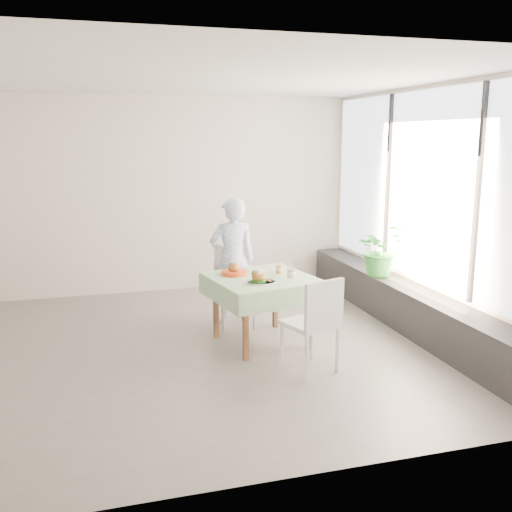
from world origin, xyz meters
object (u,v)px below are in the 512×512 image
object	(u,v)px
cafe_table	(262,302)
potted_plant	(380,250)
chair_near	(311,342)
main_dish	(260,279)
chair_far	(235,302)
juice_cup_orange	(279,268)
diner	(233,261)

from	to	relation	value
cafe_table	potted_plant	bearing A→B (deg)	19.73
chair_near	main_dish	bearing A→B (deg)	117.56
chair_far	juice_cup_orange	distance (m)	0.84
main_dish	chair_far	bearing A→B (deg)	92.45
diner	juice_cup_orange	size ratio (longest dim) A/B	6.36
potted_plant	diner	bearing A→B (deg)	175.01
diner	chair_near	bearing A→B (deg)	101.37
main_dish	chair_near	bearing A→B (deg)	-62.44
main_dish	juice_cup_orange	world-z (taller)	juice_cup_orange
diner	potted_plant	xyz separation A→B (m)	(1.86, -0.16, 0.06)
chair_near	diner	bearing A→B (deg)	102.39
juice_cup_orange	chair_near	bearing A→B (deg)	-90.38
chair_far	juice_cup_orange	size ratio (longest dim) A/B	3.82
chair_far	cafe_table	bearing A→B (deg)	-78.52
chair_near	diner	size ratio (longest dim) A/B	0.61
chair_near	cafe_table	bearing A→B (deg)	104.76
diner	juice_cup_orange	xyz separation A→B (m)	(0.37, -0.67, 0.03)
chair_near	diner	distance (m)	1.77
cafe_table	diner	distance (m)	0.85
cafe_table	main_dish	distance (m)	0.43
chair_far	juice_cup_orange	xyz separation A→B (m)	(0.37, -0.54, 0.51)
cafe_table	potted_plant	size ratio (longest dim) A/B	1.85
chair_near	juice_cup_orange	size ratio (longest dim) A/B	3.89
main_dish	potted_plant	xyz separation A→B (m)	(1.83, 0.87, 0.04)
cafe_table	juice_cup_orange	world-z (taller)	juice_cup_orange
diner	main_dish	xyz separation A→B (m)	(0.04, -1.03, 0.03)
cafe_table	main_dish	xyz separation A→B (m)	(-0.10, -0.25, 0.33)
main_dish	juice_cup_orange	xyz separation A→B (m)	(0.33, 0.37, 0.01)
juice_cup_orange	cafe_table	bearing A→B (deg)	-153.74
chair_far	diner	world-z (taller)	diner
potted_plant	chair_near	bearing A→B (deg)	-135.03
main_dish	juice_cup_orange	distance (m)	0.50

